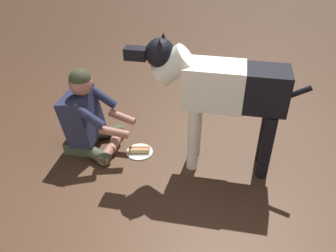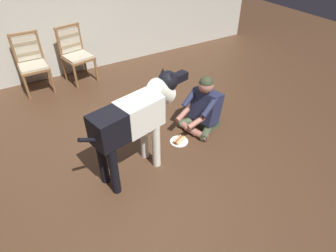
{
  "view_description": "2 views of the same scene",
  "coord_description": "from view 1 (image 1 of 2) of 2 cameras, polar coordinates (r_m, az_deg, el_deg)",
  "views": [
    {
      "loc": [
        -0.59,
        2.46,
        2.06
      ],
      "look_at": [
        0.37,
        0.34,
        0.48
      ],
      "focal_mm": 36.81,
      "sensor_mm": 36.0,
      "label": 1
    },
    {
      "loc": [
        -0.98,
        -2.33,
        2.57
      ],
      "look_at": [
        0.46,
        0.07,
        0.47
      ],
      "focal_mm": 30.81,
      "sensor_mm": 36.0,
      "label": 2
    }
  ],
  "objects": [
    {
      "name": "hot_dog_on_plate",
      "position": [
        3.31,
        -4.74,
        -4.03
      ],
      "size": [
        0.25,
        0.25,
        0.06
      ],
      "color": "white",
      "rests_on": "ground"
    },
    {
      "name": "large_dog",
      "position": [
        2.82,
        8.61,
        5.99
      ],
      "size": [
        1.45,
        0.51,
        1.17
      ],
      "color": "white",
      "rests_on": "ground"
    },
    {
      "name": "ground_plane",
      "position": [
        3.27,
        8.38,
        -5.43
      ],
      "size": [
        15.02,
        15.02,
        0.0
      ],
      "primitive_type": "plane",
      "color": "#4C3220"
    },
    {
      "name": "person_sitting_on_floor",
      "position": [
        3.28,
        -13.2,
        1.34
      ],
      "size": [
        0.7,
        0.57,
        0.82
      ],
      "color": "#434E37",
      "rests_on": "ground"
    }
  ]
}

